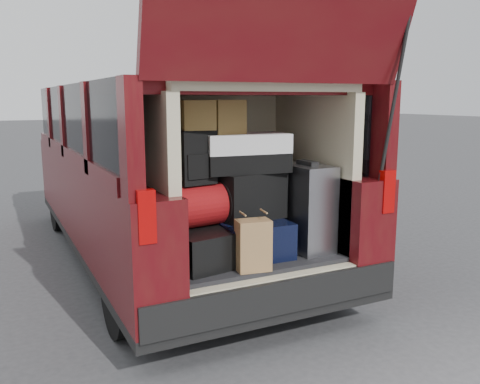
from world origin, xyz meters
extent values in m
plane|color=#363638|center=(0.00, 0.00, 0.00)|extent=(80.00, 80.00, 0.00)
cylinder|color=black|center=(-0.82, 0.40, 0.32)|extent=(0.24, 0.64, 0.64)
cylinder|color=black|center=(0.82, 0.40, 0.32)|extent=(0.24, 0.64, 0.64)
cylinder|color=black|center=(-0.82, 3.70, 0.32)|extent=(0.24, 0.64, 0.64)
cylinder|color=black|center=(0.82, 3.70, 0.32)|extent=(0.24, 0.64, 0.64)
cube|color=black|center=(0.00, 2.08, 0.26)|extent=(1.90, 4.85, 0.08)
cube|color=#50070E|center=(-0.79, 2.08, 0.70)|extent=(0.33, 4.85, 0.80)
cube|color=#50070E|center=(0.79, 2.08, 0.70)|extent=(0.33, 4.85, 0.80)
cube|color=#50070E|center=(0.00, 2.08, 1.73)|extent=(1.82, 4.46, 0.10)
cube|color=black|center=(-0.88, 1.97, 1.44)|extent=(0.12, 4.25, 0.68)
cube|color=black|center=(0.88, 1.97, 1.44)|extent=(0.12, 4.25, 0.68)
cube|color=black|center=(0.00, -0.29, 0.40)|extent=(1.86, 0.16, 0.22)
cube|color=#990505|center=(-0.86, -0.33, 1.02)|extent=(0.10, 0.06, 0.30)
cube|color=#990505|center=(0.86, -0.33, 1.02)|extent=(0.10, 0.06, 0.30)
cube|color=black|center=(0.00, 0.28, 0.52)|extent=(1.24, 1.05, 0.06)
cube|color=#BAB08F|center=(-0.66, 0.28, 1.12)|extent=(0.08, 1.05, 1.15)
cube|color=#BAB08F|center=(0.66, 0.28, 1.12)|extent=(0.08, 1.05, 1.15)
cube|color=#BAB08F|center=(0.00, 0.83, 1.12)|extent=(1.34, 0.06, 1.15)
cube|color=#BAB08F|center=(0.00, 0.28, 1.73)|extent=(1.34, 1.05, 0.06)
cylinder|color=black|center=(0.84, -0.40, 1.65)|extent=(0.02, 0.90, 0.76)
cube|color=black|center=(0.00, 0.28, 0.28)|extent=(1.24, 1.05, 0.55)
cube|color=black|center=(-0.37, 0.15, 0.67)|extent=(0.54, 0.67, 0.24)
cube|color=black|center=(0.03, 0.17, 0.68)|extent=(0.50, 0.61, 0.26)
cube|color=silver|center=(0.46, 0.06, 0.87)|extent=(0.28, 0.43, 0.63)
cube|color=#A8784B|center=(-0.11, -0.18, 0.72)|extent=(0.24, 0.17, 0.34)
cube|color=maroon|center=(-0.35, 0.18, 0.94)|extent=(0.49, 0.35, 0.30)
cube|color=black|center=(0.05, 0.18, 0.98)|extent=(0.50, 0.35, 0.34)
cube|color=black|center=(-0.37, 0.17, 1.27)|extent=(0.27, 0.19, 0.36)
cube|color=white|center=(0.01, 0.19, 1.28)|extent=(0.63, 0.37, 0.27)
cube|color=olive|center=(-0.36, 0.16, 1.55)|extent=(0.23, 0.20, 0.19)
cube|color=olive|center=(-0.12, 0.22, 1.53)|extent=(0.26, 0.22, 0.23)
camera|label=1|loc=(-1.61, -2.99, 1.66)|focal=38.00mm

